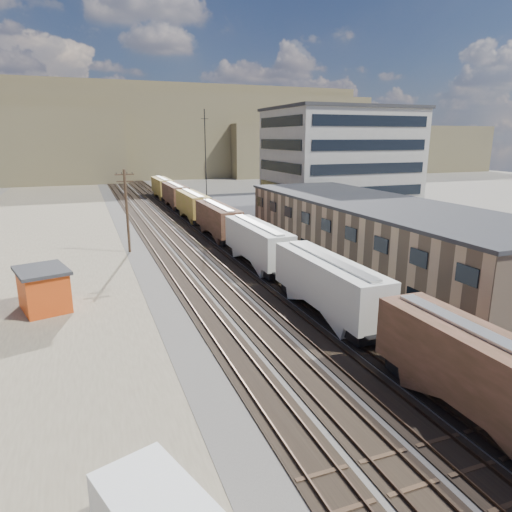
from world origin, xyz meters
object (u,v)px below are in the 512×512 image
object	(u,v)px
freight_train	(235,229)
parked_car_blue	(354,219)
maintenance_shed	(44,289)
utility_pole_north	(127,209)

from	to	relation	value
freight_train	parked_car_blue	xyz separation A→B (m)	(23.63, 10.43, -1.97)
parked_car_blue	maintenance_shed	bearing A→B (deg)	156.34
parked_car_blue	utility_pole_north	bearing A→B (deg)	138.39
maintenance_shed	freight_train	bearing A→B (deg)	33.07
maintenance_shed	parked_car_blue	world-z (taller)	maintenance_shed
utility_pole_north	parked_car_blue	xyz separation A→B (m)	(35.93, 6.59, -4.48)
maintenance_shed	parked_car_blue	distance (m)	50.35
maintenance_shed	parked_car_blue	size ratio (longest dim) A/B	0.94
parked_car_blue	freight_train	bearing A→B (deg)	151.82
utility_pole_north	maintenance_shed	xyz separation A→B (m)	(-8.38, -17.31, -3.52)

